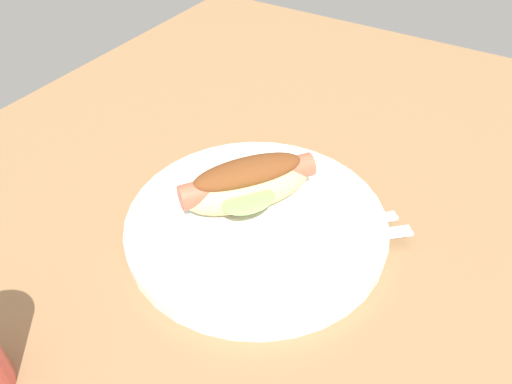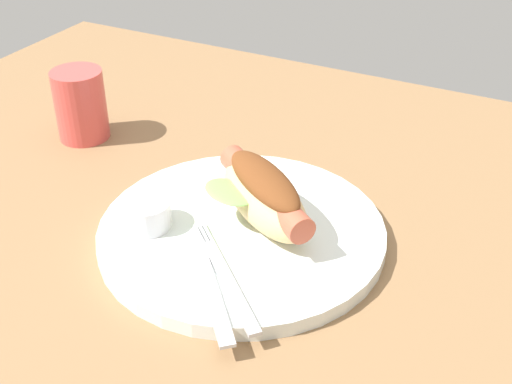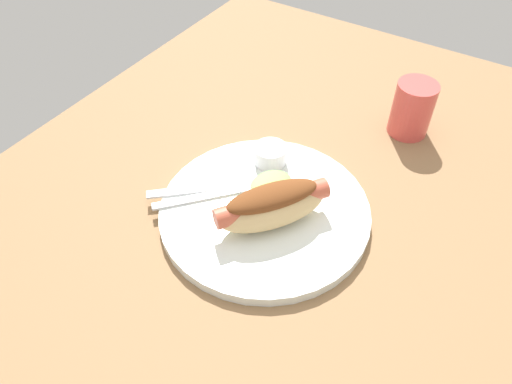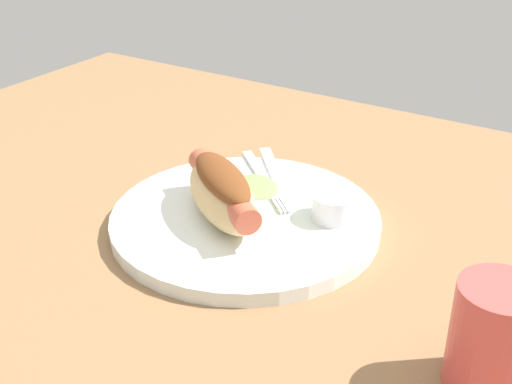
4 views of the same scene
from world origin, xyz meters
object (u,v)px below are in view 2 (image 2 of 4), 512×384
object	(u,v)px
knife	(211,290)
drinking_cup	(81,105)
sauce_ramekin	(147,214)
fork	(225,277)
plate	(242,232)
hot_dog	(264,193)

from	to	relation	value
knife	drinking_cup	distance (cm)	37.54
sauce_ramekin	fork	world-z (taller)	sauce_ramekin
fork	drinking_cup	bearing A→B (deg)	12.23
sauce_ramekin	drinking_cup	size ratio (longest dim) A/B	0.54
sauce_ramekin	knife	bearing A→B (deg)	-28.25
plate	sauce_ramekin	size ratio (longest dim) A/B	5.96
hot_dog	fork	world-z (taller)	hot_dog
hot_dog	fork	bearing A→B (deg)	132.25
drinking_cup	plate	bearing A→B (deg)	-19.73
fork	drinking_cup	world-z (taller)	drinking_cup
knife	fork	bearing A→B (deg)	-48.96
plate	fork	distance (cm)	8.40
knife	drinking_cup	xyz separation A→B (cm)	(-31.30, 20.54, 2.81)
knife	drinking_cup	bearing A→B (deg)	15.16
plate	hot_dog	bearing A→B (deg)	54.29
sauce_ramekin	fork	xyz separation A→B (cm)	(11.17, -3.67, -1.23)
plate	drinking_cup	distance (cm)	31.09
hot_dog	knife	xyz separation A→B (cm)	(0.76, -12.20, -3.07)
fork	drinking_cup	size ratio (longest dim) A/B	1.43
hot_dog	sauce_ramekin	world-z (taller)	hot_dog
hot_dog	knife	bearing A→B (deg)	129.87
plate	fork	bearing A→B (deg)	-72.29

